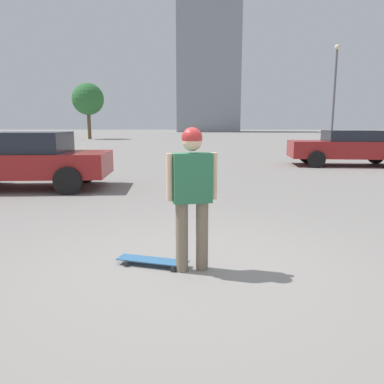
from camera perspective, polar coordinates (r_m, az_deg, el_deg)
ground_plane at (r=4.38m, az=0.00°, el=-11.77°), size 220.00×220.00×0.00m
person at (r=4.12m, az=0.00°, el=0.65°), size 0.30×0.56×1.61m
skateboard at (r=4.50m, az=-6.02°, el=-10.37°), size 0.42×0.88×0.07m
car_parked_near at (r=10.52m, az=-23.88°, el=4.56°), size 2.34×4.31×1.45m
car_parked_far at (r=16.28m, az=22.81°, el=6.34°), size 2.27×4.69×1.40m
building_block_distant at (r=85.69m, az=2.50°, el=18.59°), size 13.31×13.11×28.00m
tree_distant at (r=43.71m, az=-15.58°, el=13.45°), size 3.45×3.45×6.07m
lamp_post at (r=22.59m, az=20.88°, el=14.17°), size 0.28×0.28×5.86m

